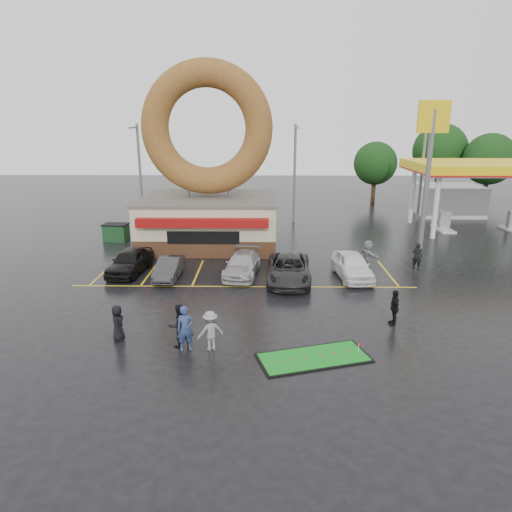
{
  "coord_description": "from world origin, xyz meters",
  "views": [
    {
      "loc": [
        1.1,
        -21.39,
        9.2
      ],
      "look_at": [
        0.74,
        2.22,
        2.2
      ],
      "focal_mm": 32.0,
      "sensor_mm": 36.0,
      "label": 1
    }
  ],
  "objects_px": {
    "gas_station": "(468,183)",
    "streetlight_left": "(140,172)",
    "streetlight_mid": "(295,171)",
    "car_grey": "(289,269)",
    "car_dgrey": "(169,268)",
    "dumpster": "(116,233)",
    "shell_sign": "(431,148)",
    "person_cameraman": "(394,307)",
    "person_blue": "(185,328)",
    "putting_green": "(314,358)",
    "car_white": "(352,265)",
    "car_black": "(130,261)",
    "car_silver": "(242,264)",
    "donut_shop": "(209,187)",
    "streetlight_right": "(422,170)"
  },
  "relations": [
    {
      "from": "shell_sign",
      "to": "car_white",
      "type": "distance_m",
      "value": 11.52
    },
    {
      "from": "donut_shop",
      "to": "streetlight_left",
      "type": "height_order",
      "value": "donut_shop"
    },
    {
      "from": "gas_station",
      "to": "putting_green",
      "type": "height_order",
      "value": "gas_station"
    },
    {
      "from": "person_cameraman",
      "to": "putting_green",
      "type": "bearing_deg",
      "value": -50.19
    },
    {
      "from": "donut_shop",
      "to": "streetlight_mid",
      "type": "xyz_separation_m",
      "value": [
        7.0,
        7.95,
        0.32
      ]
    },
    {
      "from": "putting_green",
      "to": "person_blue",
      "type": "bearing_deg",
      "value": 172.72
    },
    {
      "from": "person_blue",
      "to": "person_cameraman",
      "type": "distance_m",
      "value": 9.73
    },
    {
      "from": "car_silver",
      "to": "car_grey",
      "type": "relative_size",
      "value": 0.87
    },
    {
      "from": "shell_sign",
      "to": "car_black",
      "type": "xyz_separation_m",
      "value": [
        -20.22,
        -6.22,
        -6.6
      ]
    },
    {
      "from": "car_black",
      "to": "putting_green",
      "type": "height_order",
      "value": "car_black"
    },
    {
      "from": "streetlight_mid",
      "to": "car_white",
      "type": "xyz_separation_m",
      "value": [
        2.55,
        -15.82,
        -4.0
      ]
    },
    {
      "from": "car_white",
      "to": "car_black",
      "type": "bearing_deg",
      "value": 171.89
    },
    {
      "from": "car_white",
      "to": "dumpster",
      "type": "distance_m",
      "value": 19.24
    },
    {
      "from": "shell_sign",
      "to": "person_cameraman",
      "type": "bearing_deg",
      "value": -112.91
    },
    {
      "from": "car_dgrey",
      "to": "car_white",
      "type": "distance_m",
      "value": 11.15
    },
    {
      "from": "car_silver",
      "to": "donut_shop",
      "type": "bearing_deg",
      "value": 117.65
    },
    {
      "from": "gas_station",
      "to": "shell_sign",
      "type": "xyz_separation_m",
      "value": [
        -7.0,
        -8.94,
        3.68
      ]
    },
    {
      "from": "car_silver",
      "to": "person_blue",
      "type": "height_order",
      "value": "person_blue"
    },
    {
      "from": "shell_sign",
      "to": "dumpster",
      "type": "xyz_separation_m",
      "value": [
        -23.61,
        1.8,
        -6.73
      ]
    },
    {
      "from": "car_white",
      "to": "person_cameraman",
      "type": "height_order",
      "value": "person_cameraman"
    },
    {
      "from": "donut_shop",
      "to": "streetlight_left",
      "type": "bearing_deg",
      "value": 135.22
    },
    {
      "from": "gas_station",
      "to": "dumpster",
      "type": "distance_m",
      "value": 31.58
    },
    {
      "from": "shell_sign",
      "to": "car_white",
      "type": "xyz_separation_m",
      "value": [
        -6.45,
        -6.91,
        -6.6
      ]
    },
    {
      "from": "car_dgrey",
      "to": "dumpster",
      "type": "xyz_separation_m",
      "value": [
        -6.02,
        8.92,
        0.03
      ]
    },
    {
      "from": "gas_station",
      "to": "dumpster",
      "type": "xyz_separation_m",
      "value": [
        -30.61,
        -7.14,
        -3.05
      ]
    },
    {
      "from": "streetlight_right",
      "to": "dumpster",
      "type": "height_order",
      "value": "streetlight_right"
    },
    {
      "from": "car_black",
      "to": "car_silver",
      "type": "relative_size",
      "value": 0.96
    },
    {
      "from": "car_grey",
      "to": "streetlight_left",
      "type": "bearing_deg",
      "value": 132.04
    },
    {
      "from": "car_black",
      "to": "car_white",
      "type": "relative_size",
      "value": 1.0
    },
    {
      "from": "streetlight_mid",
      "to": "car_grey",
      "type": "xyz_separation_m",
      "value": [
        -1.34,
        -16.54,
        -4.03
      ]
    },
    {
      "from": "gas_station",
      "to": "streetlight_left",
      "type": "height_order",
      "value": "streetlight_left"
    },
    {
      "from": "streetlight_mid",
      "to": "car_black",
      "type": "distance_m",
      "value": 19.26
    },
    {
      "from": "gas_station",
      "to": "car_dgrey",
      "type": "distance_m",
      "value": 29.53
    },
    {
      "from": "donut_shop",
      "to": "car_grey",
      "type": "bearing_deg",
      "value": -56.64
    },
    {
      "from": "streetlight_mid",
      "to": "person_cameraman",
      "type": "height_order",
      "value": "streetlight_mid"
    },
    {
      "from": "car_dgrey",
      "to": "streetlight_left",
      "type": "bearing_deg",
      "value": 111.58
    },
    {
      "from": "streetlight_mid",
      "to": "person_blue",
      "type": "bearing_deg",
      "value": -103.63
    },
    {
      "from": "streetlight_left",
      "to": "car_dgrey",
      "type": "relative_size",
      "value": 2.4
    },
    {
      "from": "car_grey",
      "to": "putting_green",
      "type": "relative_size",
      "value": 1.12
    },
    {
      "from": "shell_sign",
      "to": "car_grey",
      "type": "height_order",
      "value": "shell_sign"
    },
    {
      "from": "donut_shop",
      "to": "putting_green",
      "type": "xyz_separation_m",
      "value": [
        6.18,
        -17.86,
        -4.43
      ]
    },
    {
      "from": "gas_station",
      "to": "shell_sign",
      "type": "height_order",
      "value": "shell_sign"
    },
    {
      "from": "shell_sign",
      "to": "streetlight_right",
      "type": "height_order",
      "value": "shell_sign"
    },
    {
      "from": "car_silver",
      "to": "streetlight_right",
      "type": "bearing_deg",
      "value": 52.1
    },
    {
      "from": "streetlight_left",
      "to": "car_grey",
      "type": "xyz_separation_m",
      "value": [
        12.66,
        -15.54,
        -4.03
      ]
    },
    {
      "from": "gas_station",
      "to": "person_cameraman",
      "type": "height_order",
      "value": "gas_station"
    },
    {
      "from": "person_blue",
      "to": "putting_green",
      "type": "height_order",
      "value": "person_blue"
    },
    {
      "from": "person_blue",
      "to": "streetlight_left",
      "type": "bearing_deg",
      "value": 89.53
    },
    {
      "from": "gas_station",
      "to": "streetlight_left",
      "type": "distance_m",
      "value": 30.04
    },
    {
      "from": "gas_station",
      "to": "car_black",
      "type": "relative_size",
      "value": 3.0
    }
  ]
}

